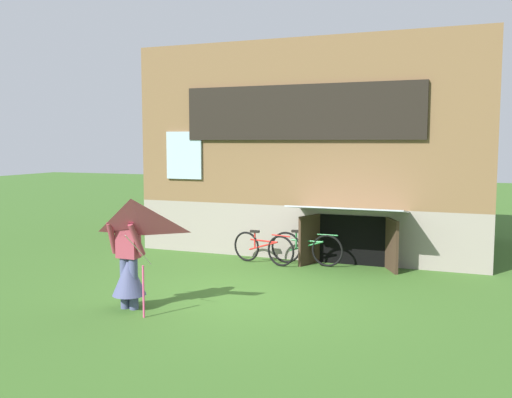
{
  "coord_description": "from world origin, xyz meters",
  "views": [
    {
      "loc": [
        3.52,
        -8.69,
        2.59
      ],
      "look_at": [
        -0.1,
        0.63,
        1.57
      ],
      "focal_mm": 39.55,
      "sensor_mm": 36.0,
      "label": 1
    }
  ],
  "objects_px": {
    "bicycle_green": "(306,248)",
    "person": "(129,266)",
    "kite": "(132,232)",
    "bicycle_red": "(263,248)"
  },
  "relations": [
    {
      "from": "kite",
      "to": "bicycle_red",
      "type": "distance_m",
      "value": 4.52
    },
    {
      "from": "kite",
      "to": "bicycle_red",
      "type": "relative_size",
      "value": 1.11
    },
    {
      "from": "person",
      "to": "bicycle_green",
      "type": "bearing_deg",
      "value": 77.86
    },
    {
      "from": "person",
      "to": "bicycle_red",
      "type": "bearing_deg",
      "value": 88.61
    },
    {
      "from": "person",
      "to": "kite",
      "type": "height_order",
      "value": "kite"
    },
    {
      "from": "bicycle_green",
      "to": "bicycle_red",
      "type": "distance_m",
      "value": 0.91
    },
    {
      "from": "bicycle_green",
      "to": "person",
      "type": "bearing_deg",
      "value": -109.89
    },
    {
      "from": "kite",
      "to": "person",
      "type": "bearing_deg",
      "value": 128.23
    },
    {
      "from": "person",
      "to": "bicycle_red",
      "type": "xyz_separation_m",
      "value": [
        0.8,
        3.81,
        -0.33
      ]
    },
    {
      "from": "kite",
      "to": "bicycle_green",
      "type": "xyz_separation_m",
      "value": [
        1.23,
        4.62,
        -0.97
      ]
    }
  ]
}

